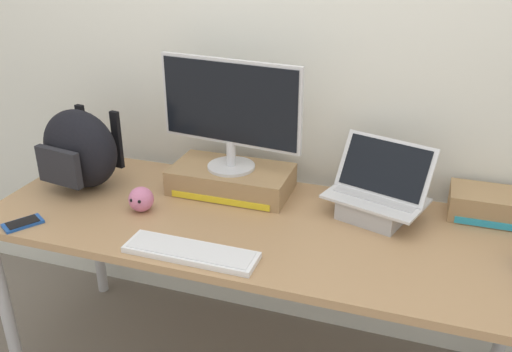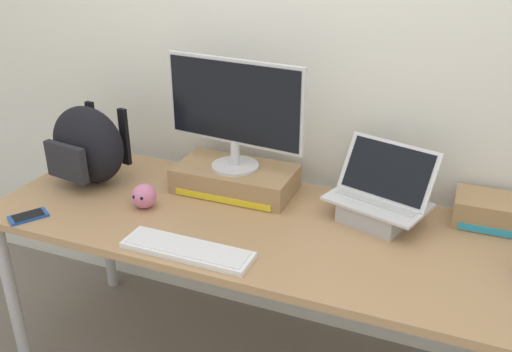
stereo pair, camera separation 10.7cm
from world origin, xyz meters
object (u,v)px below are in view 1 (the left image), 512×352
Objects in this scene: desktop_monitor at (230,110)px; external_keyboard at (191,252)px; messenger_backpack at (80,149)px; plush_toy at (141,199)px; open_laptop at (376,201)px; cell_phone at (23,223)px; toner_box_cyan at (495,206)px; toner_box_yellow at (231,179)px.

desktop_monitor reaches higher than external_keyboard.
desktop_monitor is 1.57× the size of messenger_backpack.
external_keyboard is 4.72× the size of plush_toy.
plush_toy is at bearing -10.09° from messenger_backpack.
open_laptop is at bearing 15.72° from plush_toy.
messenger_backpack reaches higher than cell_phone.
external_keyboard is at bearing -18.76° from messenger_backpack.
open_laptop is at bearing -163.02° from toner_box_cyan.
toner_box_cyan is (1.25, 0.36, 0.00)m from plush_toy.
desktop_monitor is 1.46× the size of open_laptop.
desktop_monitor is at bearing -165.26° from open_laptop.
desktop_monitor is 0.63m from messenger_backpack.
open_laptop is 2.62× the size of cell_phone.
toner_box_cyan is (0.94, 0.58, 0.04)m from external_keyboard.
messenger_backpack reaches higher than open_laptop.
plush_toy reaches higher than external_keyboard.
external_keyboard is 0.65m from cell_phone.
external_keyboard is at bearing -36.02° from plush_toy.
toner_box_cyan is (1.60, 0.59, 0.04)m from cell_phone.
toner_box_yellow is at bearing 71.69° from cell_phone.
messenger_backpack reaches higher than toner_box_yellow.
external_keyboard is 1.11m from toner_box_cyan.
desktop_monitor is at bearing 45.79° from plush_toy.
open_laptop reaches higher than toner_box_yellow.
open_laptop reaches higher than cell_phone.
messenger_backpack is at bearing 119.32° from cell_phone.
open_laptop is at bearing 3.80° from desktop_monitor.
cell_phone is at bearing -159.64° from toner_box_cyan.
toner_box_yellow reaches higher than cell_phone.
open_laptop is (0.58, -0.03, -0.28)m from desktop_monitor.
toner_box_yellow reaches higher than plush_toy.
desktop_monitor is 0.64m from open_laptop.
messenger_backpack is (-0.59, -0.15, 0.11)m from toner_box_yellow.
toner_box_yellow is 0.79m from cell_phone.
toner_box_cyan is at bearing 5.46° from toner_box_yellow.
desktop_monitor reaches higher than toner_box_cyan.
external_keyboard is at bearing -121.63° from open_laptop.
plush_toy is at bearing -146.51° from open_laptop.
toner_box_yellow is 1.20× the size of open_laptop.
external_keyboard is at bearing -148.39° from toner_box_cyan.
desktop_monitor is 6.14× the size of plush_toy.
desktop_monitor is at bearing 71.64° from cell_phone.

